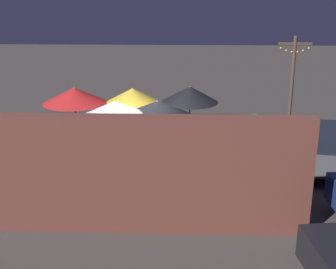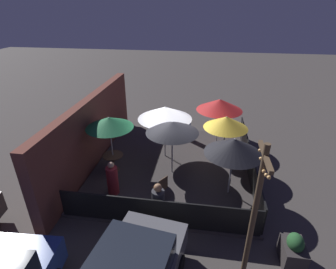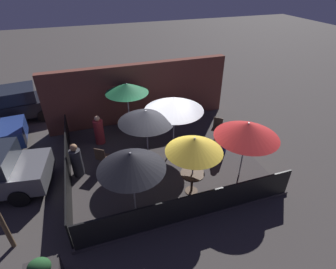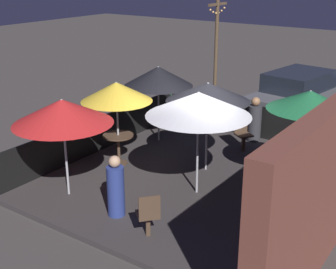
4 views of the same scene
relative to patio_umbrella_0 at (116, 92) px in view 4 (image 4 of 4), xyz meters
The scene contains 20 objects.
ground_plane 2.91m from the patio_umbrella_0, 101.43° to the left, with size 60.00×60.00×0.00m, color #423D3A.
patio_deck 2.87m from the patio_umbrella_0, 101.43° to the left, with size 6.89×6.27×0.12m.
fence_front 1.80m from the patio_umbrella_0, 112.15° to the right, with size 6.69×0.05×0.95m.
fence_side_left 4.57m from the patio_umbrella_0, 151.60° to the left, with size 0.05×6.07×0.95m.
patio_umbrella_0 is the anchor object (origin of this frame).
patio_umbrella_1 4.51m from the patio_umbrella_0, 104.95° to the left, with size 1.80×1.80×2.32m.
patio_umbrella_2 2.49m from the patio_umbrella_0, 84.44° to the left, with size 2.25×2.25×2.30m.
patio_umbrella_3 1.94m from the patio_umbrella_0, behind, with size 1.93×1.93×2.16m.
patio_umbrella_4 1.95m from the patio_umbrella_0, ahead, with size 2.12×2.12×2.17m.
patio_umbrella_5 2.22m from the patio_umbrella_0, 115.26° to the left, with size 2.00×2.00×2.20m.
dining_table_0 1.28m from the patio_umbrella_0, ahead, with size 0.77×0.77×0.78m.
dining_table_1 4.69m from the patio_umbrella_0, 104.95° to the left, with size 0.80×0.80×0.70m.
patio_chair_0 3.83m from the patio_umbrella_0, 49.41° to the left, with size 0.56×0.56×0.90m.
patio_chair_1 3.68m from the patio_umbrella_0, 140.60° to the left, with size 0.56×0.56×0.92m.
patron_0 2.93m from the patio_umbrella_0, 39.49° to the left, with size 0.46×0.46×1.29m.
patron_1 4.83m from the patio_umbrella_0, 123.18° to the left, with size 0.48×0.48×1.28m.
patron_2 4.29m from the patio_umbrella_0, 149.16° to the left, with size 0.55×0.55×1.29m.
planter_box 5.02m from the patio_umbrella_0, 159.64° to the right, with size 0.80×0.56×0.94m.
light_post 5.38m from the patio_umbrella_0, behind, with size 1.10×0.12×3.97m.
parked_car_0 6.98m from the patio_umbrella_0, 160.95° to the left, with size 4.41×2.30×1.62m.
Camera 4 is at (8.72, 5.26, 4.89)m, focal length 50.00 mm.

